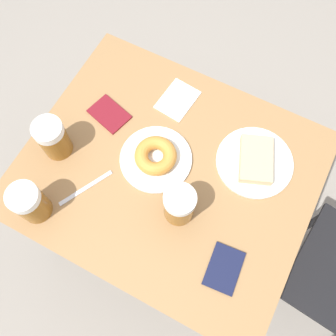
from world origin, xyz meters
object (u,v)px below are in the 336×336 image
at_px(plate_with_cake, 255,161).
at_px(fork, 86,188).
at_px(beer_mug_right, 30,203).
at_px(passport_far_edge, 224,268).
at_px(beer_mug_left, 53,138).
at_px(passport_near_edge, 109,114).
at_px(beer_mug_center, 179,205).
at_px(plate_with_donut, 156,157).
at_px(napkin_folded, 178,100).

distance_m(plate_with_cake, fork, 0.52).
xyz_separation_m(beer_mug_right, passport_far_edge, (-0.10, 0.56, -0.07)).
xyz_separation_m(plate_with_cake, beer_mug_right, (0.44, -0.51, 0.06)).
xyz_separation_m(beer_mug_left, beer_mug_right, (0.20, 0.06, 0.00)).
distance_m(plate_with_cake, beer_mug_left, 0.62).
relative_size(beer_mug_left, passport_near_edge, 0.96).
bearing_deg(beer_mug_center, passport_far_edge, 64.73).
relative_size(beer_mug_center, passport_far_edge, 1.04).
bearing_deg(plate_with_donut, plate_with_cake, 115.63).
distance_m(plate_with_donut, beer_mug_left, 0.31).
height_order(plate_with_cake, napkin_folded, plate_with_cake).
height_order(plate_with_donut, passport_far_edge, plate_with_donut).
relative_size(beer_mug_center, passport_near_edge, 0.96).
distance_m(beer_mug_center, napkin_folded, 0.39).
bearing_deg(napkin_folded, fork, -14.70).
distance_m(beer_mug_right, fork, 0.17).
bearing_deg(fork, beer_mug_center, 102.93).
bearing_deg(beer_mug_left, napkin_folded, 142.55).
distance_m(plate_with_cake, beer_mug_right, 0.67).
height_order(beer_mug_center, beer_mug_right, same).
xyz_separation_m(beer_mug_center, fork, (0.06, -0.28, -0.07)).
distance_m(beer_mug_left, beer_mug_right, 0.20).
height_order(plate_with_donut, beer_mug_right, beer_mug_right).
bearing_deg(passport_near_edge, beer_mug_left, -23.84).
relative_size(beer_mug_left, fork, 0.83).
height_order(beer_mug_center, passport_far_edge, beer_mug_center).
distance_m(plate_with_cake, napkin_folded, 0.33).
bearing_deg(napkin_folded, plate_with_cake, 73.90).
height_order(beer_mug_right, passport_far_edge, beer_mug_right).
relative_size(fork, passport_far_edge, 1.25).
relative_size(plate_with_cake, plate_with_donut, 1.06).
xyz_separation_m(napkin_folded, passport_near_edge, (0.15, -0.17, 0.00)).
bearing_deg(passport_far_edge, fork, -92.84).
xyz_separation_m(plate_with_cake, plate_with_donut, (0.13, -0.28, 0.01)).
height_order(beer_mug_left, napkin_folded, beer_mug_left).
bearing_deg(passport_far_edge, beer_mug_left, -99.02).
height_order(beer_mug_center, passport_near_edge, beer_mug_center).
bearing_deg(plate_with_cake, beer_mug_left, -67.14).
distance_m(beer_mug_right, passport_near_edge, 0.38).
bearing_deg(napkin_folded, beer_mug_right, -20.51).
height_order(fork, passport_near_edge, passport_near_edge).
distance_m(beer_mug_center, beer_mug_right, 0.42).
height_order(napkin_folded, fork, same).
height_order(napkin_folded, passport_far_edge, passport_far_edge).
bearing_deg(plate_with_cake, beer_mug_right, -49.54).
height_order(plate_with_cake, passport_far_edge, plate_with_cake).
relative_size(plate_with_donut, passport_far_edge, 1.69).
relative_size(beer_mug_right, napkin_folded, 0.94).
height_order(plate_with_donut, beer_mug_center, beer_mug_center).
xyz_separation_m(beer_mug_right, napkin_folded, (-0.53, 0.20, -0.07)).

